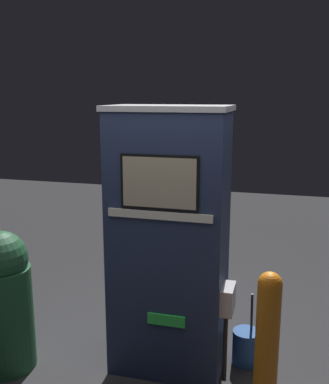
# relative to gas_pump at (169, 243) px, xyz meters

# --- Properties ---
(ground_plane) EXTENTS (14.00, 14.00, 0.00)m
(ground_plane) POSITION_rel_gas_pump_xyz_m (-0.00, -0.25, -1.03)
(ground_plane) COLOR #2D2D30
(gas_pump) EXTENTS (0.96, 0.55, 2.06)m
(gas_pump) POSITION_rel_gas_pump_xyz_m (0.00, 0.00, 0.00)
(gas_pump) COLOR #232D4C
(gas_pump) RESTS_ON ground_plane
(safety_bollard) EXTENTS (0.15, 0.15, 1.10)m
(safety_bollard) POSITION_rel_gas_pump_xyz_m (0.77, -0.56, -0.46)
(safety_bollard) COLOR orange
(safety_bollard) RESTS_ON ground_plane
(trash_bin) EXTENTS (0.46, 0.46, 1.13)m
(trash_bin) POSITION_rel_gas_pump_xyz_m (-1.25, -0.36, -0.46)
(trash_bin) COLOR #1E4C2D
(trash_bin) RESTS_ON ground_plane
(squeegee_bucket) EXTENTS (0.22, 0.22, 0.63)m
(squeegee_bucket) POSITION_rel_gas_pump_xyz_m (0.60, 0.19, -0.89)
(squeegee_bucket) COLOR #1E478C
(squeegee_bucket) RESTS_ON ground_plane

